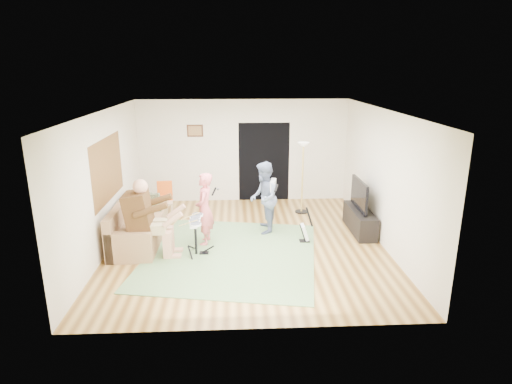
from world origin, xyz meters
TOP-DOWN VIEW (x-y plane):
  - floor at (0.00, 0.00)m, footprint 6.00×6.00m
  - walls at (0.00, 0.00)m, footprint 5.50×6.00m
  - ceiling at (0.00, 0.00)m, footprint 6.00×6.00m
  - window_blinds at (-2.74, 0.20)m, footprint 0.00×2.05m
  - doorway at (0.55, 2.99)m, footprint 2.10×0.00m
  - picture_frame at (-1.25, 2.99)m, footprint 0.42×0.03m
  - area_rug at (-0.33, -0.53)m, footprint 3.74×3.96m
  - sofa at (-2.29, 0.16)m, footprint 0.86×2.09m
  - drummer at (-1.85, -0.49)m, footprint 0.99×0.55m
  - drum_kit at (-1.00, -0.49)m, footprint 0.41×0.73m
  - singer at (-0.85, 0.05)m, footprint 0.40×0.57m
  - microphone at (-0.65, 0.05)m, footprint 0.06×0.06m
  - guitarist at (0.38, 0.62)m, footprint 0.64×0.80m
  - guitar_held at (0.58, 0.62)m, footprint 0.23×0.61m
  - guitar_spare at (1.20, 0.02)m, footprint 0.27×0.24m
  - torchiere_lamp at (1.42, 1.89)m, footprint 0.32×0.32m
  - dining_chair at (-1.90, 1.65)m, footprint 0.40×0.42m
  - tv_cabinet at (2.50, 0.55)m, footprint 0.40×1.40m
  - television at (2.45, 0.55)m, footprint 0.06×1.08m

SIDE VIEW (x-z plane):
  - floor at x=0.00m, z-range 0.00..0.00m
  - area_rug at x=-0.33m, z-range 0.00..0.02m
  - guitar_spare at x=1.20m, z-range -0.16..0.60m
  - tv_cabinet at x=2.50m, z-range 0.00..0.50m
  - sofa at x=-2.29m, z-range -0.14..0.70m
  - dining_chair at x=-1.90m, z-range -0.13..0.75m
  - drum_kit at x=-1.00m, z-range -0.05..0.71m
  - drummer at x=-1.85m, z-range -0.17..1.35m
  - singer at x=-0.85m, z-range 0.00..1.48m
  - guitarist at x=0.38m, z-range 0.00..1.56m
  - television at x=2.45m, z-range 0.53..1.17m
  - doorway at x=0.55m, z-range 0.00..2.10m
  - guitar_held at x=0.58m, z-range 0.93..1.19m
  - microphone at x=-0.65m, z-range 0.99..1.23m
  - torchiere_lamp at x=1.42m, z-range 0.33..2.09m
  - walls at x=0.00m, z-range 0.00..2.70m
  - window_blinds at x=-2.74m, z-range 0.53..2.58m
  - picture_frame at x=-1.25m, z-range 1.74..2.06m
  - ceiling at x=0.00m, z-range 2.70..2.70m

